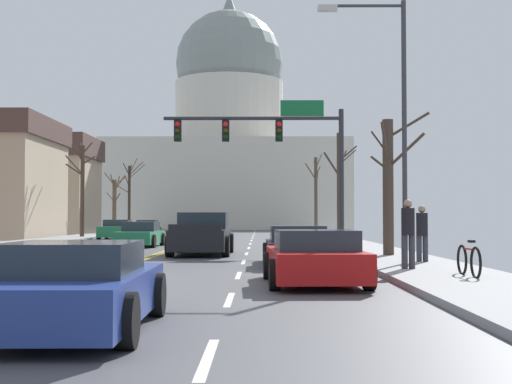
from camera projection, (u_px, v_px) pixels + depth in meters
ground at (81, 281)px, 15.86m from camera, size 20.00×180.00×0.20m
signal_gantry at (276, 141)px, 30.86m from camera, size 7.91×0.41×6.46m
street_lamp_right at (392, 105)px, 20.29m from camera, size 2.55×0.24×7.60m
capitol_building at (229, 147)px, 91.10m from camera, size 29.34×22.07×30.65m
pickup_truck_near_00 at (202, 236)px, 27.60m from camera, size 2.37×5.25×1.65m
sedan_near_01 at (297, 247)px, 21.44m from camera, size 2.07×4.49×1.21m
sedan_near_02 at (315, 259)px, 15.36m from camera, size 2.24×4.33×1.19m
sedan_near_03 at (75, 289)px, 9.10m from camera, size 2.06×4.25×1.15m
sedan_oncoming_00 at (140, 235)px, 34.97m from camera, size 2.14×4.36×1.23m
sedan_oncoming_01 at (117, 230)px, 46.60m from camera, size 2.16×4.34×1.29m
sedan_oncoming_02 at (147, 228)px, 58.97m from camera, size 2.01×4.30×1.21m
flank_building_01 at (16, 185)px, 61.36m from camera, size 13.75×8.33×8.41m
bare_tree_00 at (339, 183)px, 40.26m from camera, size 2.03×1.45×6.14m
bare_tree_01 at (82, 186)px, 48.07m from camera, size 2.32×1.86×6.54m
bare_tree_02 at (389, 183)px, 24.74m from camera, size 1.95×2.49×4.99m
bare_tree_03 at (129, 195)px, 67.08m from camera, size 3.17×1.62×6.87m
bare_tree_04 at (316, 193)px, 59.32m from camera, size 1.58×1.85×6.70m
bare_tree_05 at (115, 204)px, 58.32m from camera, size 1.97×2.34×5.02m
pedestrian_00 at (408, 230)px, 18.08m from camera, size 0.35×0.34×1.78m
pedestrian_01 at (422, 231)px, 20.95m from camera, size 0.35×0.34×1.67m
bicycle_parked at (469, 261)px, 15.86m from camera, size 0.12×1.77×0.85m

